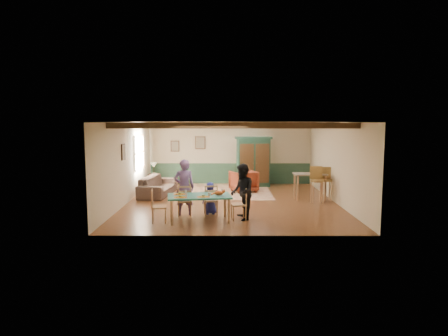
{
  "coord_description": "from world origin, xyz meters",
  "views": [
    {
      "loc": [
        -0.21,
        -13.3,
        2.73
      ],
      "look_at": [
        -0.26,
        0.12,
        1.15
      ],
      "focal_mm": 32.0,
      "sensor_mm": 36.0,
      "label": 1
    }
  ],
  "objects_px": {
    "armoire": "(253,162)",
    "table_lamp": "(154,168)",
    "sofa": "(158,186)",
    "armchair": "(244,181)",
    "end_table": "(154,180)",
    "dining_chair_end_left": "(159,206)",
    "dining_chair_far_right": "(211,200)",
    "bar_stool_right": "(326,184)",
    "person_woman": "(242,192)",
    "cat": "(219,193)",
    "person_man": "(184,187)",
    "bar_stool_left": "(317,185)",
    "dining_chair_far_left": "(185,200)",
    "counter_table": "(310,186)",
    "dining_chair_end_right": "(239,204)",
    "dining_table": "(199,208)",
    "person_child": "(210,198)"
  },
  "relations": [
    {
      "from": "dining_chair_end_right",
      "to": "counter_table",
      "type": "distance_m",
      "value": 3.86
    },
    {
      "from": "armchair",
      "to": "armoire",
      "type": "bearing_deg",
      "value": -133.39
    },
    {
      "from": "dining_chair_far_left",
      "to": "dining_chair_far_right",
      "type": "relative_size",
      "value": 1.0
    },
    {
      "from": "table_lamp",
      "to": "bar_stool_left",
      "type": "distance_m",
      "value": 6.99
    },
    {
      "from": "dining_chair_end_left",
      "to": "armchair",
      "type": "relative_size",
      "value": 0.99
    },
    {
      "from": "person_woman",
      "to": "counter_table",
      "type": "relative_size",
      "value": 1.42
    },
    {
      "from": "dining_chair_far_left",
      "to": "cat",
      "type": "bearing_deg",
      "value": 139.2
    },
    {
      "from": "dining_chair_end_left",
      "to": "counter_table",
      "type": "xyz_separation_m",
      "value": [
        4.74,
        3.19,
        0.01
      ]
    },
    {
      "from": "dining_chair_far_right",
      "to": "sofa",
      "type": "relative_size",
      "value": 0.38
    },
    {
      "from": "person_woman",
      "to": "cat",
      "type": "bearing_deg",
      "value": -81.87
    },
    {
      "from": "dining_chair_far_right",
      "to": "dining_chair_end_right",
      "type": "height_order",
      "value": "same"
    },
    {
      "from": "dining_chair_end_right",
      "to": "person_woman",
      "type": "height_order",
      "value": "person_woman"
    },
    {
      "from": "dining_table",
      "to": "person_man",
      "type": "distance_m",
      "value": 0.97
    },
    {
      "from": "dining_chair_far_left",
      "to": "bar_stool_left",
      "type": "distance_m",
      "value": 4.6
    },
    {
      "from": "dining_chair_far_left",
      "to": "dining_chair_end_right",
      "type": "distance_m",
      "value": 1.62
    },
    {
      "from": "dining_chair_far_left",
      "to": "table_lamp",
      "type": "xyz_separation_m",
      "value": [
        -1.82,
        5.24,
        0.31
      ]
    },
    {
      "from": "end_table",
      "to": "dining_chair_end_left",
      "type": "bearing_deg",
      "value": -78.6
    },
    {
      "from": "person_child",
      "to": "bar_stool_left",
      "type": "xyz_separation_m",
      "value": [
        3.5,
        1.59,
        0.14
      ]
    },
    {
      "from": "cat",
      "to": "table_lamp",
      "type": "distance_m",
      "value": 6.53
    },
    {
      "from": "dining_chair_far_left",
      "to": "end_table",
      "type": "relative_size",
      "value": 1.73
    },
    {
      "from": "dining_table",
      "to": "dining_chair_end_left",
      "type": "distance_m",
      "value": 1.1
    },
    {
      "from": "cat",
      "to": "dining_table",
      "type": "bearing_deg",
      "value": 169.7
    },
    {
      "from": "table_lamp",
      "to": "bar_stool_right",
      "type": "height_order",
      "value": "bar_stool_right"
    },
    {
      "from": "person_man",
      "to": "sofa",
      "type": "xyz_separation_m",
      "value": [
        -1.31,
        3.21,
        -0.47
      ]
    },
    {
      "from": "person_man",
      "to": "table_lamp",
      "type": "relative_size",
      "value": 3.43
    },
    {
      "from": "person_woman",
      "to": "end_table",
      "type": "relative_size",
      "value": 3.0
    },
    {
      "from": "person_woman",
      "to": "end_table",
      "type": "height_order",
      "value": "person_woman"
    },
    {
      "from": "armoire",
      "to": "table_lamp",
      "type": "xyz_separation_m",
      "value": [
        -4.17,
        0.05,
        -0.28
      ]
    },
    {
      "from": "end_table",
      "to": "sofa",
      "type": "bearing_deg",
      "value": -75.47
    },
    {
      "from": "cat",
      "to": "bar_stool_left",
      "type": "xyz_separation_m",
      "value": [
        3.24,
        2.41,
        -0.19
      ]
    },
    {
      "from": "dining_chair_far_right",
      "to": "dining_chair_end_left",
      "type": "bearing_deg",
      "value": 24.92
    },
    {
      "from": "dining_chair_far_left",
      "to": "dining_chair_end_left",
      "type": "xyz_separation_m",
      "value": [
        -0.61,
        -0.78,
        0.0
      ]
    },
    {
      "from": "end_table",
      "to": "bar_stool_left",
      "type": "relative_size",
      "value": 0.43
    },
    {
      "from": "cat",
      "to": "armchair",
      "type": "bearing_deg",
      "value": 70.97
    },
    {
      "from": "bar_stool_left",
      "to": "sofa",
      "type": "bearing_deg",
      "value": 164.44
    },
    {
      "from": "dining_chair_end_right",
      "to": "end_table",
      "type": "relative_size",
      "value": 1.73
    },
    {
      "from": "cat",
      "to": "sofa",
      "type": "height_order",
      "value": "cat"
    },
    {
      "from": "person_man",
      "to": "bar_stool_right",
      "type": "distance_m",
      "value": 5.11
    },
    {
      "from": "person_man",
      "to": "end_table",
      "type": "distance_m",
      "value": 5.5
    },
    {
      "from": "bar_stool_right",
      "to": "sofa",
      "type": "bearing_deg",
      "value": 171.52
    },
    {
      "from": "dining_chair_far_right",
      "to": "end_table",
      "type": "distance_m",
      "value": 5.75
    },
    {
      "from": "person_man",
      "to": "person_child",
      "type": "xyz_separation_m",
      "value": [
        0.75,
        0.11,
        -0.34
      ]
    },
    {
      "from": "person_woman",
      "to": "table_lamp",
      "type": "xyz_separation_m",
      "value": [
        -3.47,
        5.7,
        -0.02
      ]
    },
    {
      "from": "person_man",
      "to": "bar_stool_right",
      "type": "height_order",
      "value": "person_man"
    },
    {
      "from": "dining_chair_far_right",
      "to": "bar_stool_right",
      "type": "bearing_deg",
      "value": -159.94
    },
    {
      "from": "person_man",
      "to": "person_woman",
      "type": "relative_size",
      "value": 1.05
    },
    {
      "from": "person_child",
      "to": "dining_chair_end_left",
      "type": "bearing_deg",
      "value": 27.3
    },
    {
      "from": "sofa",
      "to": "armchair",
      "type": "bearing_deg",
      "value": -72.08
    },
    {
      "from": "person_child",
      "to": "bar_stool_left",
      "type": "bearing_deg",
      "value": -163.62
    },
    {
      "from": "end_table",
      "to": "bar_stool_right",
      "type": "height_order",
      "value": "bar_stool_right"
    }
  ]
}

